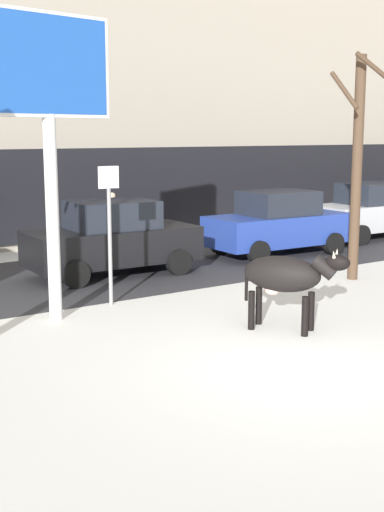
{
  "coord_description": "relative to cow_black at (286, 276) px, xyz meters",
  "views": [
    {
      "loc": [
        -6.85,
        -7.11,
        3.47
      ],
      "look_at": [
        0.56,
        3.79,
        1.1
      ],
      "focal_mm": 48.22,
      "sensor_mm": 36.0,
      "label": 1
    }
  ],
  "objects": [
    {
      "name": "bare_tree_right_lot",
      "position": [
        4.26,
        2.36,
        1.78
      ],
      "size": [
        0.93,
        1.12,
        5.24
      ],
      "color": "#4C3828",
      "rests_on": "ground"
    },
    {
      "name": "cow_black",
      "position": [
        0.0,
        0.0,
        0.0
      ],
      "size": [
        1.33,
        1.84,
        1.54
      ],
      "color": "black",
      "rests_on": "ground"
    },
    {
      "name": "pedestrian_far_left",
      "position": [
        1.45,
        9.27,
        -0.11
      ],
      "size": [
        0.36,
        0.24,
        1.73
      ],
      "color": "#282833",
      "rests_on": "ground"
    },
    {
      "name": "billboard",
      "position": [
        -3.08,
        2.95,
        3.32
      ],
      "size": [
        2.52,
        0.58,
        5.56
      ],
      "color": "silver",
      "rests_on": "ground"
    },
    {
      "name": "ground_plane",
      "position": [
        -1.16,
        -1.73,
        -0.99
      ],
      "size": [
        120.0,
        120.0,
        0.0
      ],
      "primitive_type": "plane",
      "color": "white"
    },
    {
      "name": "street_sign",
      "position": [
        -1.7,
        3.39,
        0.68
      ],
      "size": [
        0.44,
        0.08,
        2.82
      ],
      "color": "gray",
      "rests_on": "ground"
    },
    {
      "name": "car_blue_sedan",
      "position": [
        5.03,
        5.94,
        -0.09
      ],
      "size": [
        4.25,
        2.09,
        1.84
      ],
      "color": "#233D9E",
      "rests_on": "ground"
    },
    {
      "name": "road_strip",
      "position": [
        -1.16,
        6.35,
        -0.99
      ],
      "size": [
        60.0,
        5.6,
        0.01
      ],
      "primitive_type": "cube",
      "color": "#333338",
      "rests_on": "ground"
    },
    {
      "name": "car_silver_sedan",
      "position": [
        9.7,
        6.59,
        -0.09
      ],
      "size": [
        4.25,
        2.09,
        1.84
      ],
      "color": "#B7BABF",
      "rests_on": "ground"
    },
    {
      "name": "car_black_sedan",
      "position": [
        -0.25,
        6.03,
        -0.09
      ],
      "size": [
        4.25,
        2.09,
        1.84
      ],
      "color": "black",
      "rests_on": "ground"
    }
  ]
}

